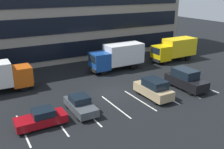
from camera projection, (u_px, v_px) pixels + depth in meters
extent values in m
plane|color=black|center=(113.00, 93.00, 26.90)|extent=(120.00, 120.00, 0.00)
cube|color=black|center=(68.00, 50.00, 36.84)|extent=(40.17, 0.16, 2.30)
cube|color=black|center=(67.00, 25.00, 35.67)|extent=(40.17, 0.16, 2.30)
cube|color=silver|center=(23.00, 130.00, 19.90)|extent=(0.14, 5.40, 0.01)
cube|color=silver|center=(57.00, 121.00, 21.21)|extent=(0.14, 5.40, 0.01)
cube|color=silver|center=(88.00, 113.00, 22.52)|extent=(0.14, 5.40, 0.01)
cube|color=silver|center=(115.00, 106.00, 23.84)|extent=(0.14, 5.40, 0.01)
cube|color=silver|center=(139.00, 100.00, 25.15)|extent=(0.14, 5.40, 0.01)
cube|color=silver|center=(161.00, 95.00, 26.46)|extent=(0.14, 5.40, 0.01)
cube|color=silver|center=(181.00, 90.00, 27.78)|extent=(0.14, 5.40, 0.01)
cube|color=silver|center=(199.00, 85.00, 29.09)|extent=(0.14, 5.40, 0.01)
cube|color=#194799|center=(100.00, 61.00, 32.74)|extent=(2.18, 2.37, 2.18)
cube|color=black|center=(92.00, 59.00, 32.10)|extent=(0.06, 1.99, 0.96)
cube|color=white|center=(124.00, 54.00, 34.28)|extent=(5.14, 2.47, 2.67)
cube|color=black|center=(92.00, 69.00, 32.51)|extent=(0.20, 2.37, 0.40)
cylinder|color=black|center=(103.00, 71.00, 32.26)|extent=(0.99, 0.30, 0.99)
cylinder|color=black|center=(96.00, 67.00, 33.93)|extent=(0.99, 0.30, 0.99)
cylinder|color=black|center=(134.00, 66.00, 34.46)|extent=(0.99, 0.30, 0.99)
cylinder|color=black|center=(126.00, 62.00, 36.13)|extent=(0.99, 0.30, 0.99)
cube|color=#D85914|center=(22.00, 76.00, 27.65)|extent=(2.06, 2.25, 2.06)
cube|color=black|center=(31.00, 71.00, 27.99)|extent=(0.06, 1.89, 0.91)
cube|color=black|center=(32.00, 81.00, 28.44)|extent=(0.19, 2.25, 0.37)
cylinder|color=black|center=(21.00, 82.00, 28.77)|extent=(0.94, 0.28, 0.94)
cylinder|color=black|center=(24.00, 87.00, 27.19)|extent=(0.94, 0.28, 0.94)
cube|color=yellow|center=(161.00, 53.00, 37.07)|extent=(2.10, 2.29, 2.10)
cube|color=black|center=(156.00, 51.00, 36.45)|extent=(0.06, 1.93, 0.92)
cube|color=yellow|center=(179.00, 47.00, 38.56)|extent=(4.97, 2.39, 2.58)
cube|color=black|center=(155.00, 60.00, 36.85)|extent=(0.19, 2.29, 0.38)
cylinder|color=black|center=(165.00, 61.00, 36.60)|extent=(0.96, 0.29, 0.96)
cylinder|color=black|center=(156.00, 58.00, 38.22)|extent=(0.96, 0.29, 0.96)
cylinder|color=black|center=(188.00, 57.00, 38.73)|extent=(0.96, 0.29, 0.96)
cylinder|color=black|center=(179.00, 55.00, 40.34)|extent=(0.96, 0.29, 0.96)
cube|color=black|center=(186.00, 82.00, 27.82)|extent=(2.04, 4.80, 0.99)
cube|color=black|center=(185.00, 73.00, 27.71)|extent=(1.79, 2.64, 0.89)
cylinder|color=black|center=(202.00, 89.00, 27.12)|extent=(0.23, 0.71, 0.71)
cylinder|color=black|center=(190.00, 92.00, 26.28)|extent=(0.23, 0.71, 0.71)
cylinder|color=black|center=(181.00, 80.00, 29.64)|extent=(0.23, 0.71, 0.71)
cylinder|color=black|center=(170.00, 83.00, 28.80)|extent=(0.23, 0.71, 0.71)
cube|color=#474C51|center=(81.00, 106.00, 22.61)|extent=(1.74, 4.16, 0.68)
cube|color=black|center=(79.00, 99.00, 22.58)|extent=(1.53, 1.75, 0.58)
cylinder|color=black|center=(95.00, 113.00, 21.96)|extent=(0.21, 0.58, 0.58)
cylinder|color=black|center=(79.00, 117.00, 21.26)|extent=(0.21, 0.58, 0.58)
cylinder|color=black|center=(83.00, 102.00, 24.15)|extent=(0.21, 0.58, 0.58)
cylinder|color=black|center=(68.00, 105.00, 23.44)|extent=(0.21, 0.58, 0.58)
cube|color=tan|center=(153.00, 91.00, 25.61)|extent=(1.86, 4.39, 0.91)
cube|color=black|center=(155.00, 83.00, 25.15)|extent=(1.64, 2.41, 0.81)
cylinder|color=black|center=(138.00, 91.00, 26.51)|extent=(0.21, 0.65, 0.65)
cylinder|color=black|center=(151.00, 88.00, 27.27)|extent=(0.21, 0.65, 0.65)
cylinder|color=black|center=(155.00, 101.00, 24.20)|extent=(0.21, 0.65, 0.65)
cylinder|color=black|center=(168.00, 98.00, 24.96)|extent=(0.21, 0.65, 0.65)
cube|color=maroon|center=(41.00, 120.00, 20.30)|extent=(4.02, 1.68, 0.65)
cube|color=black|center=(43.00, 113.00, 20.19)|extent=(1.69, 1.48, 0.56)
cylinder|color=black|center=(27.00, 131.00, 19.18)|extent=(0.56, 0.21, 0.56)
cylinder|color=black|center=(23.00, 123.00, 20.38)|extent=(0.56, 0.21, 0.56)
cylinder|color=black|center=(60.00, 123.00, 20.39)|extent=(0.56, 0.21, 0.56)
cylinder|color=black|center=(54.00, 115.00, 21.59)|extent=(0.56, 0.21, 0.56)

